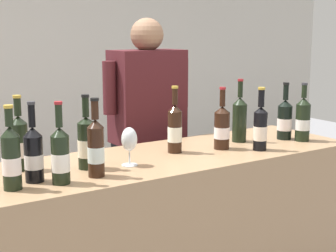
% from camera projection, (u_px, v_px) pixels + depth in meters
% --- Properties ---
extents(wall_back, '(8.00, 0.10, 2.80)m').
position_uv_depth(wall_back, '(1.00, 52.00, 4.52)').
color(wall_back, beige).
rests_on(wall_back, ground_plane).
extents(counter, '(2.29, 0.63, 0.98)m').
position_uv_depth(counter, '(148.00, 252.00, 2.53)').
color(counter, '#9E7A56').
rests_on(counter, ground_plane).
extents(wine_bottle_0, '(0.07, 0.07, 0.34)m').
position_uv_depth(wine_bottle_0, '(175.00, 128.00, 2.55)').
color(wine_bottle_0, black).
rests_on(wine_bottle_0, counter).
extents(wine_bottle_1, '(0.08, 0.08, 0.35)m').
position_uv_depth(wine_bottle_1, '(240.00, 118.00, 2.80)').
color(wine_bottle_1, black).
rests_on(wine_bottle_1, counter).
extents(wine_bottle_2, '(0.08, 0.08, 0.34)m').
position_uv_depth(wine_bottle_2, '(60.00, 155.00, 2.02)').
color(wine_bottle_2, black).
rests_on(wine_bottle_2, counter).
extents(wine_bottle_3, '(0.08, 0.08, 0.33)m').
position_uv_depth(wine_bottle_3, '(222.00, 127.00, 2.63)').
color(wine_bottle_3, black).
rests_on(wine_bottle_3, counter).
extents(wine_bottle_4, '(0.08, 0.08, 0.33)m').
position_uv_depth(wine_bottle_4, '(303.00, 119.00, 2.82)').
color(wine_bottle_4, black).
rests_on(wine_bottle_4, counter).
extents(wine_bottle_5, '(0.07, 0.07, 0.33)m').
position_uv_depth(wine_bottle_5, '(260.00, 128.00, 2.60)').
color(wine_bottle_5, black).
rests_on(wine_bottle_5, counter).
extents(wine_bottle_6, '(0.08, 0.08, 0.34)m').
position_uv_depth(wine_bottle_6, '(87.00, 143.00, 2.25)').
color(wine_bottle_6, black).
rests_on(wine_bottle_6, counter).
extents(wine_bottle_7, '(0.07, 0.07, 0.34)m').
position_uv_depth(wine_bottle_7, '(96.00, 147.00, 2.12)').
color(wine_bottle_7, black).
rests_on(wine_bottle_7, counter).
extents(wine_bottle_8, '(0.08, 0.08, 0.33)m').
position_uv_depth(wine_bottle_8, '(34.00, 154.00, 2.05)').
color(wine_bottle_8, black).
rests_on(wine_bottle_8, counter).
extents(wine_bottle_9, '(0.07, 0.07, 0.34)m').
position_uv_depth(wine_bottle_9, '(11.00, 158.00, 1.95)').
color(wine_bottle_9, black).
rests_on(wine_bottle_9, counter).
extents(wine_bottle_10, '(0.08, 0.08, 0.33)m').
position_uv_depth(wine_bottle_10, '(285.00, 119.00, 2.87)').
color(wine_bottle_10, black).
rests_on(wine_bottle_10, counter).
extents(wine_bottle_11, '(0.08, 0.08, 0.34)m').
position_uv_depth(wine_bottle_11, '(19.00, 142.00, 2.23)').
color(wine_bottle_11, black).
rests_on(wine_bottle_11, counter).
extents(wine_glass, '(0.08, 0.08, 0.18)m').
position_uv_depth(wine_glass, '(129.00, 141.00, 2.30)').
color(wine_glass, silver).
rests_on(wine_glass, counter).
extents(person_server, '(0.61, 0.25, 1.67)m').
position_uv_depth(person_server, '(148.00, 155.00, 3.19)').
color(person_server, black).
rests_on(person_server, ground_plane).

